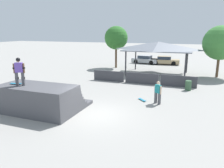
{
  "coord_description": "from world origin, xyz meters",
  "views": [
    {
      "loc": [
        5.45,
        -11.45,
        5.01
      ],
      "look_at": [
        -0.46,
        4.15,
        0.95
      ],
      "focal_mm": 35.0,
      "sensor_mm": 36.0,
      "label": 1
    }
  ],
  "objects_px": {
    "skateboard_on_ground": "(142,100)",
    "tree_beside_pavilion": "(220,43)",
    "parked_car_silver": "(145,60)",
    "bystander_walking": "(158,91)",
    "skater_on_deck": "(19,70)",
    "trash_bin": "(188,86)",
    "skateboard_on_deck": "(16,84)",
    "tree_far_back": "(116,38)",
    "parked_car_tan": "(165,61)"
  },
  "relations": [
    {
      "from": "skater_on_deck",
      "to": "trash_bin",
      "type": "relative_size",
      "value": 2.04
    },
    {
      "from": "bystander_walking",
      "to": "trash_bin",
      "type": "height_order",
      "value": "bystander_walking"
    },
    {
      "from": "skater_on_deck",
      "to": "parked_car_silver",
      "type": "xyz_separation_m",
      "value": [
        2.63,
        23.87,
        -2.13
      ]
    },
    {
      "from": "tree_beside_pavilion",
      "to": "trash_bin",
      "type": "relative_size",
      "value": 6.62
    },
    {
      "from": "parked_car_tan",
      "to": "bystander_walking",
      "type": "bearing_deg",
      "value": -88.61
    },
    {
      "from": "bystander_walking",
      "to": "trash_bin",
      "type": "relative_size",
      "value": 1.92
    },
    {
      "from": "bystander_walking",
      "to": "skateboard_on_ground",
      "type": "relative_size",
      "value": 2.19
    },
    {
      "from": "skater_on_deck",
      "to": "skateboard_on_deck",
      "type": "xyz_separation_m",
      "value": [
        -0.47,
        0.14,
        -0.94
      ]
    },
    {
      "from": "skateboard_on_deck",
      "to": "parked_car_silver",
      "type": "bearing_deg",
      "value": 74.88
    },
    {
      "from": "skater_on_deck",
      "to": "skateboard_on_deck",
      "type": "bearing_deg",
      "value": 134.49
    },
    {
      "from": "tree_beside_pavilion",
      "to": "bystander_walking",
      "type": "bearing_deg",
      "value": -112.02
    },
    {
      "from": "bystander_walking",
      "to": "parked_car_silver",
      "type": "height_order",
      "value": "bystander_walking"
    },
    {
      "from": "trash_bin",
      "to": "parked_car_silver",
      "type": "relative_size",
      "value": 0.19
    },
    {
      "from": "tree_beside_pavilion",
      "to": "parked_car_tan",
      "type": "relative_size",
      "value": 1.28
    },
    {
      "from": "skateboard_on_ground",
      "to": "parked_car_silver",
      "type": "distance_m",
      "value": 19.3
    },
    {
      "from": "tree_beside_pavilion",
      "to": "tree_far_back",
      "type": "distance_m",
      "value": 12.93
    },
    {
      "from": "skateboard_on_deck",
      "to": "bystander_walking",
      "type": "relative_size",
      "value": 0.49
    },
    {
      "from": "tree_beside_pavilion",
      "to": "trash_bin",
      "type": "xyz_separation_m",
      "value": [
        -2.78,
        -6.98,
        -3.34
      ]
    },
    {
      "from": "bystander_walking",
      "to": "trash_bin",
      "type": "xyz_separation_m",
      "value": [
        1.9,
        4.59,
        -0.48
      ]
    },
    {
      "from": "skater_on_deck",
      "to": "skateboard_on_deck",
      "type": "distance_m",
      "value": 1.06
    },
    {
      "from": "trash_bin",
      "to": "tree_far_back",
      "type": "bearing_deg",
      "value": 137.22
    },
    {
      "from": "skateboard_on_deck",
      "to": "tree_far_back",
      "type": "distance_m",
      "value": 18.46
    },
    {
      "from": "skater_on_deck",
      "to": "parked_car_tan",
      "type": "relative_size",
      "value": 0.39
    },
    {
      "from": "skateboard_on_deck",
      "to": "skateboard_on_ground",
      "type": "height_order",
      "value": "skateboard_on_deck"
    },
    {
      "from": "skateboard_on_ground",
      "to": "tree_far_back",
      "type": "distance_m",
      "value": 15.67
    },
    {
      "from": "skateboard_on_deck",
      "to": "tree_beside_pavilion",
      "type": "height_order",
      "value": "tree_beside_pavilion"
    },
    {
      "from": "bystander_walking",
      "to": "skater_on_deck",
      "type": "bearing_deg",
      "value": 67.6
    },
    {
      "from": "skateboard_on_deck",
      "to": "bystander_walking",
      "type": "height_order",
      "value": "skateboard_on_deck"
    },
    {
      "from": "tree_beside_pavilion",
      "to": "skateboard_on_ground",
      "type": "bearing_deg",
      "value": -117.4
    },
    {
      "from": "tree_far_back",
      "to": "skateboard_on_deck",
      "type": "bearing_deg",
      "value": -90.4
    },
    {
      "from": "skateboard_on_ground",
      "to": "tree_beside_pavilion",
      "type": "distance_m",
      "value": 13.19
    },
    {
      "from": "tree_far_back",
      "to": "parked_car_tan",
      "type": "distance_m",
      "value": 8.82
    },
    {
      "from": "trash_bin",
      "to": "parked_car_silver",
      "type": "xyz_separation_m",
      "value": [
        -6.98,
        14.63,
        0.18
      ]
    },
    {
      "from": "bystander_walking",
      "to": "parked_car_tan",
      "type": "relative_size",
      "value": 0.37
    },
    {
      "from": "parked_car_tan",
      "to": "skater_on_deck",
      "type": "bearing_deg",
      "value": -108.02
    },
    {
      "from": "tree_far_back",
      "to": "parked_car_tan",
      "type": "relative_size",
      "value": 1.3
    },
    {
      "from": "tree_beside_pavilion",
      "to": "parked_car_tan",
      "type": "distance_m",
      "value": 10.67
    },
    {
      "from": "skateboard_on_ground",
      "to": "parked_car_silver",
      "type": "relative_size",
      "value": 0.17
    },
    {
      "from": "bystander_walking",
      "to": "tree_far_back",
      "type": "xyz_separation_m",
      "value": [
        -8.06,
        13.8,
        3.18
      ]
    },
    {
      "from": "bystander_walking",
      "to": "parked_car_tan",
      "type": "bearing_deg",
      "value": -47.47
    },
    {
      "from": "bystander_walking",
      "to": "parked_car_tan",
      "type": "xyz_separation_m",
      "value": [
        -2.04,
        19.23,
        -0.31
      ]
    },
    {
      "from": "bystander_walking",
      "to": "skateboard_on_ground",
      "type": "xyz_separation_m",
      "value": [
        -1.15,
        0.33,
        -0.85
      ]
    },
    {
      "from": "trash_bin",
      "to": "parked_car_silver",
      "type": "height_order",
      "value": "parked_car_silver"
    },
    {
      "from": "parked_car_silver",
      "to": "tree_beside_pavilion",
      "type": "bearing_deg",
      "value": -27.92
    },
    {
      "from": "skateboard_on_deck",
      "to": "trash_bin",
      "type": "bearing_deg",
      "value": 34.4
    },
    {
      "from": "skater_on_deck",
      "to": "trash_bin",
      "type": "xyz_separation_m",
      "value": [
        9.61,
        9.24,
        -2.31
      ]
    },
    {
      "from": "bystander_walking",
      "to": "parked_car_tan",
      "type": "distance_m",
      "value": 19.34
    },
    {
      "from": "tree_far_back",
      "to": "trash_bin",
      "type": "height_order",
      "value": "tree_far_back"
    },
    {
      "from": "skater_on_deck",
      "to": "skateboard_on_ground",
      "type": "bearing_deg",
      "value": 8.68
    },
    {
      "from": "skater_on_deck",
      "to": "bystander_walking",
      "type": "distance_m",
      "value": 9.19
    }
  ]
}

